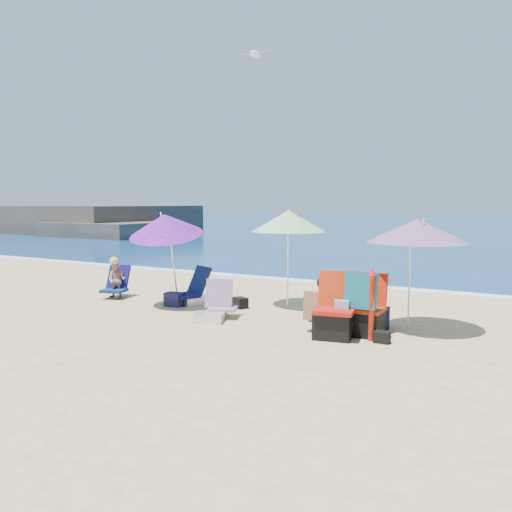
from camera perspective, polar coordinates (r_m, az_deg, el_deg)
The scene contains 20 objects.
ground at distance 8.79m, azimuth -1.55°, elevation -7.83°, with size 120.00×120.00×0.00m.
sea at distance 52.52m, azimuth 24.93°, elevation 2.94°, with size 120.00×80.00×0.12m.
foam at distance 13.32m, azimuth 9.94°, elevation -3.14°, with size 120.00×0.50×0.04m.
headland at distance 41.71m, azimuth -19.83°, elevation 3.39°, with size 20.50×11.50×2.60m.
umbrella_turquoise at distance 8.71m, azimuth 17.25°, elevation 2.66°, with size 2.14×2.14×1.85m.
umbrella_striped at distance 10.33m, azimuth 3.58°, elevation 3.83°, with size 1.66×1.66×1.97m.
umbrella_blue at distance 10.42m, azimuth -9.90°, elevation 3.40°, with size 1.86×1.89×2.02m.
furled_umbrella at distance 7.99m, azimuth 12.57°, elevation -4.73°, with size 0.16×0.24×1.14m.
chair_navy at distance 10.87m, azimuth -7.01°, elevation -4.14°, with size 0.78×0.90×0.76m.
chair_rainbow at distance 9.33m, azimuth -4.62°, elevation -5.88°, with size 0.70×0.97×0.69m.
camp_chair_left at distance 8.15m, azimuth 8.54°, elevation -6.77°, with size 0.70×0.71×1.02m.
camp_chair_right at distance 8.34m, azimuth 11.72°, elevation -6.08°, with size 0.65×0.73×1.02m.
person_center at distance 8.55m, azimuth 7.57°, elevation -5.22°, with size 0.67×0.67×0.91m.
person_left at distance 11.81m, azimuth -15.04°, elevation -2.49°, with size 0.68×0.73×0.90m.
bag_navy_a at distance 10.66m, azimuth -8.94°, elevation -4.71°, with size 0.38×0.29×0.28m.
bag_black_a at distance 10.35m, azimuth -1.73°, elevation -5.15°, with size 0.35×0.32×0.21m.
bag_tan at distance 9.72m, azimuth -4.09°, elevation -5.81°, with size 0.29×0.23×0.23m.
bag_navy_b at distance 8.98m, azimuth 13.00°, elevation -6.58°, with size 0.51×0.43×0.34m.
bag_black_b at distance 8.04m, azimuth 13.64°, elevation -8.65°, with size 0.23×0.16×0.17m.
seagull at distance 11.49m, azimuth -0.05°, elevation 21.23°, with size 0.79×0.36×0.14m.
Camera 1 is at (4.44, -7.29, 2.07)m, focal length 36.50 mm.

